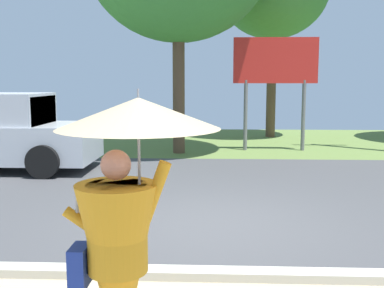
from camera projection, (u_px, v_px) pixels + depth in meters
The scene contains 3 objects.
ground_plane at pixel (211, 184), 10.10m from camera, with size 40.00×22.00×0.20m.
monk_pedestrian at pixel (124, 222), 3.38m from camera, with size 1.16×1.16×2.13m.
roadside_billboard at pixel (275, 69), 14.40m from camera, with size 2.60×0.12×3.50m.
Camera 1 is at (0.02, -6.96, 2.19)m, focal length 43.66 mm.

